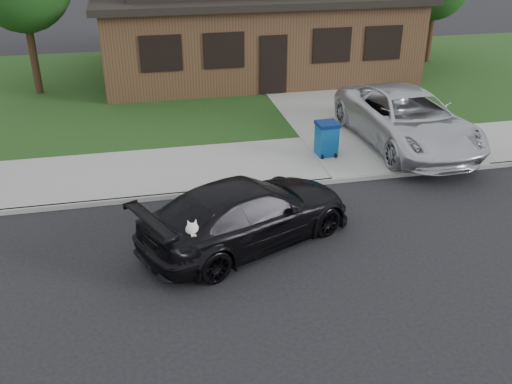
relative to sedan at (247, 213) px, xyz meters
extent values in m
plane|color=black|center=(-1.06, -1.15, -0.69)|extent=(120.00, 120.00, 0.00)
cube|color=gray|center=(-1.06, 3.85, -0.63)|extent=(60.00, 3.00, 0.12)
cube|color=gray|center=(-1.06, 2.35, -0.63)|extent=(60.00, 0.12, 0.12)
cube|color=#193814|center=(-1.06, 11.85, -0.62)|extent=(60.00, 13.00, 0.13)
cube|color=gray|center=(4.94, 8.85, -0.62)|extent=(4.50, 13.00, 0.14)
imported|color=black|center=(0.01, 0.00, 0.00)|extent=(5.10, 3.73, 1.37)
ellipsoid|color=white|center=(-1.24, -0.87, 0.28)|extent=(0.34, 0.40, 0.30)
sphere|color=white|center=(-1.24, -1.10, 0.38)|extent=(0.26, 0.26, 0.26)
cube|color=white|center=(-1.24, -1.23, 0.33)|extent=(0.09, 0.12, 0.08)
sphere|color=black|center=(-1.24, -1.29, 0.33)|extent=(0.04, 0.04, 0.04)
cone|color=white|center=(-1.31, -1.05, 0.51)|extent=(0.11, 0.11, 0.14)
cone|color=white|center=(-1.17, -1.05, 0.51)|extent=(0.11, 0.11, 0.14)
imported|color=silver|center=(5.52, 4.16, 0.23)|extent=(2.78, 5.67, 1.55)
cube|color=#0C4889|center=(3.02, 3.89, -0.13)|extent=(0.55, 0.55, 0.87)
cube|color=#071D52|center=(3.02, 3.89, 0.35)|extent=(0.60, 0.60, 0.10)
cylinder|color=black|center=(2.83, 3.62, -0.50)|extent=(0.05, 0.14, 0.13)
cylinder|color=black|center=(3.22, 3.62, -0.50)|extent=(0.05, 0.14, 0.13)
cube|color=#422B1C|center=(2.94, 13.85, 0.94)|extent=(12.00, 8.00, 3.00)
cube|color=black|center=(2.94, 9.82, 0.54)|extent=(1.00, 0.06, 2.10)
cube|color=black|center=(-1.06, 9.83, 1.14)|extent=(1.30, 0.05, 1.10)
cube|color=black|center=(1.14, 9.83, 1.14)|extent=(1.30, 0.05, 1.10)
cube|color=black|center=(5.14, 9.83, 1.14)|extent=(1.30, 0.05, 1.10)
cube|color=black|center=(7.14, 9.83, 1.14)|extent=(1.30, 0.05, 1.10)
cylinder|color=#332114|center=(-5.56, 11.85, 0.68)|extent=(0.28, 0.28, 2.48)
cylinder|color=#332114|center=(10.94, 13.35, 0.45)|extent=(0.28, 0.28, 2.03)
camera|label=1|loc=(-2.00, -10.15, 5.66)|focal=40.00mm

